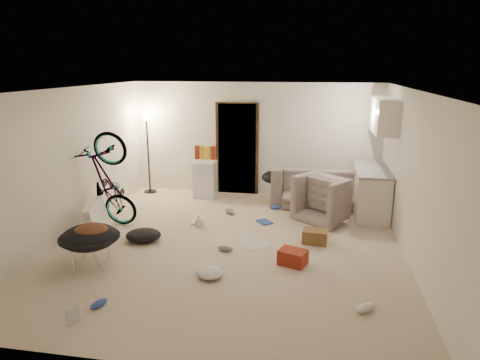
% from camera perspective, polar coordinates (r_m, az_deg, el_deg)
% --- Properties ---
extents(floor, '(5.50, 6.00, 0.02)m').
position_cam_1_polar(floor, '(7.10, -1.43, -8.70)').
color(floor, beige).
rests_on(floor, ground).
extents(ceiling, '(5.50, 6.00, 0.02)m').
position_cam_1_polar(ceiling, '(6.50, -1.58, 12.06)').
color(ceiling, white).
rests_on(ceiling, wall_back).
extents(wall_back, '(5.50, 0.02, 2.50)m').
position_cam_1_polar(wall_back, '(9.60, 2.04, 5.45)').
color(wall_back, white).
rests_on(wall_back, floor).
extents(wall_front, '(5.50, 0.02, 2.50)m').
position_cam_1_polar(wall_front, '(3.93, -10.26, -9.17)').
color(wall_front, white).
rests_on(wall_front, floor).
extents(wall_left, '(0.02, 6.00, 2.50)m').
position_cam_1_polar(wall_left, '(7.71, -22.06, 1.97)').
color(wall_left, white).
rests_on(wall_left, floor).
extents(wall_right, '(0.02, 6.00, 2.50)m').
position_cam_1_polar(wall_right, '(6.73, 22.21, 0.17)').
color(wall_right, white).
rests_on(wall_right, floor).
extents(doorway, '(0.85, 0.10, 2.04)m').
position_cam_1_polar(doorway, '(9.66, -0.36, 4.14)').
color(doorway, black).
rests_on(doorway, floor).
extents(door_trim, '(0.97, 0.04, 2.10)m').
position_cam_1_polar(door_trim, '(9.63, -0.39, 4.11)').
color(door_trim, '#322211').
rests_on(door_trim, floor).
extents(floor_lamp, '(0.28, 0.28, 1.81)m').
position_cam_1_polar(floor_lamp, '(9.86, -12.27, 5.72)').
color(floor_lamp, black).
rests_on(floor_lamp, floor).
extents(kitchen_counter, '(0.60, 1.50, 0.88)m').
position_cam_1_polar(kitchen_counter, '(8.78, 16.96, -1.54)').
color(kitchen_counter, silver).
rests_on(kitchen_counter, floor).
extents(counter_top, '(0.64, 1.54, 0.04)m').
position_cam_1_polar(counter_top, '(8.67, 17.19, 1.38)').
color(counter_top, gray).
rests_on(counter_top, kitchen_counter).
extents(kitchen_uppers, '(0.38, 1.40, 0.65)m').
position_cam_1_polar(kitchen_uppers, '(8.51, 18.62, 8.22)').
color(kitchen_uppers, silver).
rests_on(kitchen_uppers, wall_right).
extents(sofa, '(2.01, 0.81, 0.58)m').
position_cam_1_polar(sofa, '(9.18, 10.54, -1.38)').
color(sofa, '#394139').
rests_on(sofa, floor).
extents(armchair, '(1.29, 1.27, 0.63)m').
position_cam_1_polar(armchair, '(8.39, 12.03, -2.86)').
color(armchair, '#394139').
rests_on(armchair, floor).
extents(bicycle, '(1.83, 0.85, 1.04)m').
position_cam_1_polar(bicycle, '(8.07, -17.04, -2.76)').
color(bicycle, black).
rests_on(bicycle, floor).
extents(book_asset, '(0.27, 0.25, 0.02)m').
position_cam_1_polar(book_asset, '(5.44, -22.07, -17.63)').
color(book_asset, maroon).
rests_on(book_asset, floor).
extents(mini_fridge, '(0.48, 0.48, 0.80)m').
position_cam_1_polar(mini_fridge, '(9.54, -4.64, 0.11)').
color(mini_fridge, white).
rests_on(mini_fridge, floor).
extents(snack_box_0, '(0.11, 0.08, 0.30)m').
position_cam_1_polar(snack_box_0, '(9.45, -5.72, 3.69)').
color(snack_box_0, maroon).
rests_on(snack_box_0, mini_fridge).
extents(snack_box_1, '(0.11, 0.09, 0.30)m').
position_cam_1_polar(snack_box_1, '(9.41, -5.01, 3.67)').
color(snack_box_1, orange).
rests_on(snack_box_1, mini_fridge).
extents(snack_box_2, '(0.10, 0.07, 0.30)m').
position_cam_1_polar(snack_box_2, '(9.38, -4.30, 3.65)').
color(snack_box_2, gold).
rests_on(snack_box_2, mini_fridge).
extents(snack_box_3, '(0.11, 0.08, 0.30)m').
position_cam_1_polar(snack_box_3, '(9.36, -3.59, 3.63)').
color(snack_box_3, maroon).
rests_on(snack_box_3, mini_fridge).
extents(saucer_chair, '(0.87, 0.87, 0.62)m').
position_cam_1_polar(saucer_chair, '(6.63, -19.37, -7.85)').
color(saucer_chair, silver).
rests_on(saucer_chair, floor).
extents(hoodie, '(0.59, 0.55, 0.22)m').
position_cam_1_polar(hoodie, '(6.51, -19.26, -6.44)').
color(hoodie, brown).
rests_on(hoodie, saucer_chair).
extents(sofa_drape, '(0.65, 0.58, 0.28)m').
position_cam_1_polar(sofa_drape, '(9.15, 4.66, 0.38)').
color(sofa_drape, black).
rests_on(sofa_drape, sofa).
extents(tv_box, '(0.44, 0.93, 0.60)m').
position_cam_1_polar(tv_box, '(7.74, -18.45, -5.00)').
color(tv_box, silver).
rests_on(tv_box, floor).
extents(drink_case_a, '(0.42, 0.31, 0.23)m').
position_cam_1_polar(drink_case_a, '(7.23, 9.95, -7.42)').
color(drink_case_a, brown).
rests_on(drink_case_a, floor).
extents(drink_case_b, '(0.46, 0.40, 0.22)m').
position_cam_1_polar(drink_case_b, '(6.45, 7.05, -10.18)').
color(drink_case_b, maroon).
rests_on(drink_case_b, floor).
extents(juicer, '(0.15, 0.15, 0.22)m').
position_cam_1_polar(juicer, '(7.86, -5.48, -5.56)').
color(juicer, beige).
rests_on(juicer, floor).
extents(newspaper, '(0.71, 0.75, 0.01)m').
position_cam_1_polar(newspaper, '(7.18, 1.79, -8.31)').
color(newspaper, beige).
rests_on(newspaper, floor).
extents(book_blue, '(0.34, 0.35, 0.03)m').
position_cam_1_polar(book_blue, '(8.05, 3.28, -5.60)').
color(book_blue, '#2A4599').
rests_on(book_blue, floor).
extents(book_white, '(0.21, 0.28, 0.03)m').
position_cam_1_polar(book_white, '(8.08, -5.61, -5.56)').
color(book_white, silver).
rests_on(book_white, floor).
extents(shoe_0, '(0.26, 0.18, 0.09)m').
position_cam_1_polar(shoe_0, '(8.76, 4.78, -3.66)').
color(shoe_0, '#2A4599').
rests_on(shoe_0, floor).
extents(shoe_1, '(0.28, 0.29, 0.10)m').
position_cam_1_polar(shoe_1, '(8.49, -1.38, -4.19)').
color(shoe_1, slate).
rests_on(shoe_1, floor).
extents(shoe_2, '(0.19, 0.26, 0.09)m').
position_cam_1_polar(shoe_2, '(5.67, -18.33, -15.40)').
color(shoe_2, '#2A4599').
rests_on(shoe_2, floor).
extents(shoe_3, '(0.26, 0.14, 0.09)m').
position_cam_1_polar(shoe_3, '(6.84, -1.99, -9.12)').
color(shoe_3, slate).
rests_on(shoe_3, floor).
extents(shoe_4, '(0.31, 0.28, 0.11)m').
position_cam_1_polar(shoe_4, '(5.52, 16.33, -16.02)').
color(shoe_4, white).
rests_on(shoe_4, floor).
extents(clothes_lump_a, '(0.65, 0.58, 0.19)m').
position_cam_1_polar(clothes_lump_a, '(7.40, -12.75, -7.19)').
color(clothes_lump_a, black).
rests_on(clothes_lump_a, floor).
extents(clothes_lump_b, '(0.62, 0.57, 0.16)m').
position_cam_1_polar(clothes_lump_b, '(9.30, 7.32, -2.41)').
color(clothes_lump_b, black).
rests_on(clothes_lump_b, floor).
extents(clothes_lump_c, '(0.54, 0.54, 0.13)m').
position_cam_1_polar(clothes_lump_c, '(6.09, -4.09, -12.19)').
color(clothes_lump_c, silver).
rests_on(clothes_lump_c, floor).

